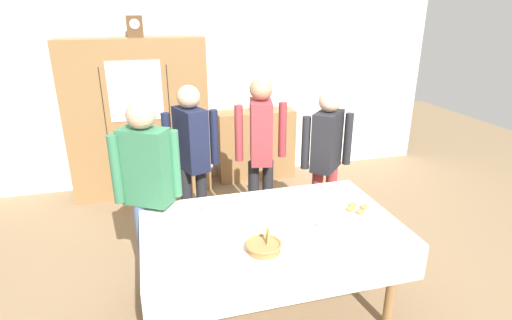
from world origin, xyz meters
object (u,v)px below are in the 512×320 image
(tea_cup_back_edge, at_px, (324,227))
(person_by_cabinet, at_px, (148,181))
(mantel_clock, at_px, (135,26))
(bookshelf_low, at_px, (256,145))
(wall_cabinet, at_px, (139,119))
(bread_basket, at_px, (264,246))
(person_beside_shelf, at_px, (192,151))
(tea_cup_far_right, at_px, (238,202))
(person_behind_table_left, at_px, (326,153))
(spoon_mid_left, at_px, (189,215))
(tea_cup_near_right, at_px, (207,239))
(book_stack, at_px, (256,108))
(spoon_near_left, at_px, (371,241))
(tea_cup_near_left, at_px, (255,225))
(tea_cup_center, at_px, (208,209))
(person_behind_table_right, at_px, (261,143))
(dining_table, at_px, (272,236))
(pastry_plate, at_px, (357,210))
(spoon_far_left, at_px, (345,191))

(tea_cup_back_edge, bearing_deg, person_by_cabinet, 149.04)
(mantel_clock, bearing_deg, bookshelf_low, 2.03)
(wall_cabinet, height_order, bread_basket, wall_cabinet)
(wall_cabinet, distance_m, person_beside_shelf, 1.47)
(tea_cup_far_right, height_order, tea_cup_back_edge, same)
(mantel_clock, bearing_deg, person_behind_table_left, -44.74)
(tea_cup_far_right, xyz_separation_m, tea_cup_back_edge, (0.50, -0.55, 0.00))
(spoon_mid_left, bearing_deg, tea_cup_near_right, -80.27)
(book_stack, height_order, spoon_near_left, book_stack)
(book_stack, relative_size, tea_cup_near_left, 1.57)
(book_stack, relative_size, person_beside_shelf, 0.13)
(spoon_mid_left, relative_size, person_behind_table_left, 0.08)
(tea_cup_center, height_order, person_behind_table_right, person_behind_table_right)
(dining_table, xyz_separation_m, tea_cup_back_edge, (0.34, -0.16, 0.12))
(wall_cabinet, xyz_separation_m, tea_cup_back_edge, (1.24, -2.75, -0.17))
(bookshelf_low, bearing_deg, pastry_plate, -87.89)
(wall_cabinet, bearing_deg, person_behind_table_left, -43.68)
(spoon_mid_left, bearing_deg, person_beside_shelf, 81.07)
(person_behind_table_left, distance_m, person_by_cabinet, 1.73)
(book_stack, height_order, bread_basket, book_stack)
(book_stack, height_order, tea_cup_center, book_stack)
(bookshelf_low, relative_size, spoon_mid_left, 8.79)
(tea_cup_far_right, xyz_separation_m, person_by_cabinet, (-0.68, 0.16, 0.20))
(spoon_mid_left, distance_m, spoon_far_left, 1.34)
(dining_table, distance_m, tea_cup_back_edge, 0.39)
(pastry_plate, bearing_deg, tea_cup_center, 165.15)
(mantel_clock, relative_size, spoon_far_left, 2.02)
(spoon_near_left, bearing_deg, pastry_plate, 73.62)
(mantel_clock, relative_size, person_beside_shelf, 0.15)
(book_stack, xyz_separation_m, person_beside_shelf, (-1.03, -1.44, -0.02))
(dining_table, height_order, mantel_clock, mantel_clock)
(wall_cabinet, height_order, person_beside_shelf, wall_cabinet)
(pastry_plate, xyz_separation_m, spoon_far_left, (0.08, 0.36, -0.01))
(spoon_far_left, relative_size, person_behind_table_left, 0.08)
(bread_basket, xyz_separation_m, spoon_near_left, (0.73, -0.09, -0.03))
(tea_cup_far_right, xyz_separation_m, person_behind_table_left, (1.01, 0.54, 0.14))
(tea_cup_far_right, bearing_deg, spoon_far_left, -0.03)
(dining_table, bearing_deg, tea_cup_far_right, 112.50)
(person_by_cabinet, xyz_separation_m, person_behind_table_right, (1.10, 0.61, 0.02))
(book_stack, bearing_deg, tea_cup_near_right, -111.77)
(mantel_clock, relative_size, person_by_cabinet, 0.15)
(tea_cup_near_left, xyz_separation_m, person_beside_shelf, (-0.29, 1.22, 0.18))
(wall_cabinet, relative_size, mantel_clock, 8.00)
(tea_cup_center, height_order, tea_cup_back_edge, same)
(book_stack, relative_size, pastry_plate, 0.73)
(mantel_clock, bearing_deg, tea_cup_near_left, -74.90)
(tea_cup_near_right, bearing_deg, person_behind_table_right, 59.58)
(dining_table, height_order, spoon_far_left, spoon_far_left)
(bookshelf_low, distance_m, person_behind_table_right, 1.62)
(dining_table, bearing_deg, tea_cup_center, 141.99)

